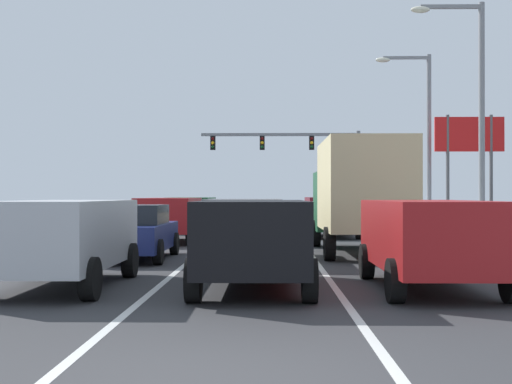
{
  "coord_description": "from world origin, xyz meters",
  "views": [
    {
      "loc": [
        0.43,
        -6.73,
        1.77
      ],
      "look_at": [
        -0.24,
        31.13,
        1.95
      ],
      "focal_mm": 49.61,
      "sensor_mm": 36.0,
      "label": 1
    }
  ],
  "objects_px": {
    "sedan_white_right_lane_third": "(333,219)",
    "suv_red_left_lane_third": "(170,215)",
    "suv_gray_center_lane_second": "(245,223)",
    "sedan_navy_left_lane_second": "(135,232)",
    "box_truck_right_lane_second": "(360,191)",
    "suv_red_right_lane_nearest": "(430,235)",
    "suv_maroon_right_lane_fourth": "(326,210)",
    "street_lamp_right_far": "(422,126)",
    "sedan_tan_center_lane_fourth": "(262,217)",
    "suv_green_left_lane_fourth": "(192,211)",
    "traffic_light_gantry": "(303,152)",
    "suv_silver_left_lane_nearest": "(63,235)",
    "suv_black_center_lane_nearest": "(254,235)",
    "sedan_charcoal_center_lane_third": "(253,223)",
    "roadside_sign_right": "(469,147)",
    "street_lamp_right_mid": "(472,101)"
  },
  "relations": [
    {
      "from": "suv_green_left_lane_fourth",
      "to": "traffic_light_gantry",
      "type": "xyz_separation_m",
      "value": [
        6.03,
        14.67,
        3.72
      ]
    },
    {
      "from": "sedan_navy_left_lane_second",
      "to": "box_truck_right_lane_second",
      "type": "bearing_deg",
      "value": 17.96
    },
    {
      "from": "sedan_white_right_lane_third",
      "to": "suv_green_left_lane_fourth",
      "type": "distance_m",
      "value": 7.55
    },
    {
      "from": "sedan_white_right_lane_third",
      "to": "suv_silver_left_lane_nearest",
      "type": "xyz_separation_m",
      "value": [
        -6.68,
        -16.43,
        0.25
      ]
    },
    {
      "from": "sedan_charcoal_center_lane_third",
      "to": "suv_silver_left_lane_nearest",
      "type": "xyz_separation_m",
      "value": [
        -3.38,
        -12.22,
        0.25
      ]
    },
    {
      "from": "sedan_navy_left_lane_second",
      "to": "street_lamp_right_far",
      "type": "height_order",
      "value": "street_lamp_right_far"
    },
    {
      "from": "sedan_tan_center_lane_fourth",
      "to": "suv_red_left_lane_third",
      "type": "relative_size",
      "value": 0.92
    },
    {
      "from": "sedan_charcoal_center_lane_third",
      "to": "street_lamp_right_mid",
      "type": "relative_size",
      "value": 0.52
    },
    {
      "from": "suv_maroon_right_lane_fourth",
      "to": "suv_gray_center_lane_second",
      "type": "distance_m",
      "value": 16.89
    },
    {
      "from": "sedan_white_right_lane_third",
      "to": "sedan_navy_left_lane_second",
      "type": "distance_m",
      "value": 12.29
    },
    {
      "from": "suv_gray_center_lane_second",
      "to": "street_lamp_right_mid",
      "type": "distance_m",
      "value": 10.93
    },
    {
      "from": "suv_maroon_right_lane_fourth",
      "to": "street_lamp_right_far",
      "type": "height_order",
      "value": "street_lamp_right_far"
    },
    {
      "from": "suv_red_left_lane_third",
      "to": "sedan_white_right_lane_third",
      "type": "bearing_deg",
      "value": 27.54
    },
    {
      "from": "suv_red_right_lane_nearest",
      "to": "suv_red_left_lane_third",
      "type": "height_order",
      "value": "same"
    },
    {
      "from": "sedan_charcoal_center_lane_third",
      "to": "suv_green_left_lane_fourth",
      "type": "xyz_separation_m",
      "value": [
        -3.12,
        8.18,
        0.25
      ]
    },
    {
      "from": "suv_maroon_right_lane_fourth",
      "to": "roadside_sign_right",
      "type": "distance_m",
      "value": 7.67
    },
    {
      "from": "box_truck_right_lane_second",
      "to": "sedan_white_right_lane_third",
      "type": "xyz_separation_m",
      "value": [
        -0.04,
        8.38,
        -1.14
      ]
    },
    {
      "from": "box_truck_right_lane_second",
      "to": "suv_green_left_lane_fourth",
      "type": "xyz_separation_m",
      "value": [
        -6.46,
        12.35,
        -0.88
      ]
    },
    {
      "from": "suv_maroon_right_lane_fourth",
      "to": "sedan_tan_center_lane_fourth",
      "type": "distance_m",
      "value": 4.65
    },
    {
      "from": "suv_gray_center_lane_second",
      "to": "sedan_navy_left_lane_second",
      "type": "distance_m",
      "value": 3.07
    },
    {
      "from": "suv_green_left_lane_fourth",
      "to": "sedan_charcoal_center_lane_third",
      "type": "bearing_deg",
      "value": -69.15
    },
    {
      "from": "suv_gray_center_lane_second",
      "to": "street_lamp_right_far",
      "type": "bearing_deg",
      "value": 61.26
    },
    {
      "from": "suv_silver_left_lane_nearest",
      "to": "suv_black_center_lane_nearest",
      "type": "bearing_deg",
      "value": -2.98
    },
    {
      "from": "box_truck_right_lane_second",
      "to": "suv_red_right_lane_nearest",
      "type": "bearing_deg",
      "value": -88.15
    },
    {
      "from": "suv_red_right_lane_nearest",
      "to": "suv_red_left_lane_third",
      "type": "bearing_deg",
      "value": 117.07
    },
    {
      "from": "sedan_white_right_lane_third",
      "to": "suv_silver_left_lane_nearest",
      "type": "bearing_deg",
      "value": -112.13
    },
    {
      "from": "traffic_light_gantry",
      "to": "suv_silver_left_lane_nearest",
      "type": "bearing_deg",
      "value": -100.18
    },
    {
      "from": "sedan_charcoal_center_lane_third",
      "to": "sedan_tan_center_lane_fourth",
      "type": "relative_size",
      "value": 1.0
    },
    {
      "from": "suv_silver_left_lane_nearest",
      "to": "sedan_navy_left_lane_second",
      "type": "height_order",
      "value": "suv_silver_left_lane_nearest"
    },
    {
      "from": "suv_black_center_lane_nearest",
      "to": "street_lamp_right_far",
      "type": "bearing_deg",
      "value": 69.73
    },
    {
      "from": "suv_red_right_lane_nearest",
      "to": "street_lamp_right_far",
      "type": "height_order",
      "value": "street_lamp_right_far"
    },
    {
      "from": "suv_red_right_lane_nearest",
      "to": "suv_green_left_lane_fourth",
      "type": "height_order",
      "value": "same"
    },
    {
      "from": "sedan_white_right_lane_third",
      "to": "suv_red_left_lane_third",
      "type": "bearing_deg",
      "value": -152.46
    },
    {
      "from": "sedan_white_right_lane_third",
      "to": "suv_maroon_right_lane_fourth",
      "type": "bearing_deg",
      "value": 88.04
    },
    {
      "from": "sedan_charcoal_center_lane_third",
      "to": "traffic_light_gantry",
      "type": "height_order",
      "value": "traffic_light_gantry"
    },
    {
      "from": "box_truck_right_lane_second",
      "to": "sedan_navy_left_lane_second",
      "type": "distance_m",
      "value": 6.9
    },
    {
      "from": "traffic_light_gantry",
      "to": "sedan_navy_left_lane_second",
      "type": "bearing_deg",
      "value": -101.73
    },
    {
      "from": "roadside_sign_right",
      "to": "street_lamp_right_far",
      "type": "bearing_deg",
      "value": 150.81
    },
    {
      "from": "suv_silver_left_lane_nearest",
      "to": "sedan_white_right_lane_third",
      "type": "bearing_deg",
      "value": 67.87
    },
    {
      "from": "suv_green_left_lane_fourth",
      "to": "traffic_light_gantry",
      "type": "distance_m",
      "value": 16.29
    },
    {
      "from": "suv_black_center_lane_nearest",
      "to": "traffic_light_gantry",
      "type": "xyz_separation_m",
      "value": [
        2.63,
        35.26,
        3.72
      ]
    },
    {
      "from": "box_truck_right_lane_second",
      "to": "suv_silver_left_lane_nearest",
      "type": "relative_size",
      "value": 1.47
    },
    {
      "from": "suv_silver_left_lane_nearest",
      "to": "suv_red_left_lane_third",
      "type": "xyz_separation_m",
      "value": [
        0.23,
        13.06,
        0.0
      ]
    },
    {
      "from": "traffic_light_gantry",
      "to": "street_lamp_right_mid",
      "type": "height_order",
      "value": "street_lamp_right_mid"
    },
    {
      "from": "traffic_light_gantry",
      "to": "roadside_sign_right",
      "type": "distance_m",
      "value": 17.21
    },
    {
      "from": "suv_red_right_lane_nearest",
      "to": "street_lamp_right_far",
      "type": "bearing_deg",
      "value": 78.21
    },
    {
      "from": "suv_silver_left_lane_nearest",
      "to": "traffic_light_gantry",
      "type": "height_order",
      "value": "traffic_light_gantry"
    },
    {
      "from": "box_truck_right_lane_second",
      "to": "suv_black_center_lane_nearest",
      "type": "bearing_deg",
      "value": -110.34
    },
    {
      "from": "suv_green_left_lane_fourth",
      "to": "roadside_sign_right",
      "type": "relative_size",
      "value": 0.89
    },
    {
      "from": "sedan_navy_left_lane_second",
      "to": "roadside_sign_right",
      "type": "bearing_deg",
      "value": 45.85
    }
  ]
}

